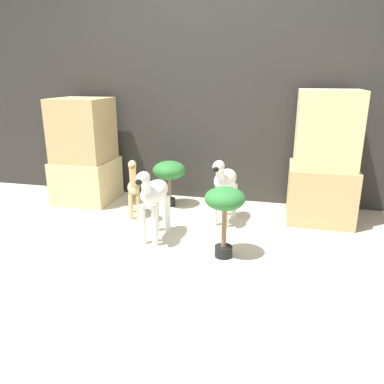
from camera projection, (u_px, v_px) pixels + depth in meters
ground_plane at (160, 259)px, 2.83m from camera, size 14.00×14.00×0.00m
wall_back at (204, 98)px, 3.96m from camera, size 6.40×0.08×2.20m
rock_pillar_left at (85, 153)px, 4.02m from camera, size 0.60×0.59×1.11m
rock_pillar_right at (324, 161)px, 3.47m from camera, size 0.60×0.59×1.21m
zebra_right at (224, 183)px, 3.44m from camera, size 0.24×0.52×0.64m
zebra_left at (153, 196)px, 3.07m from camera, size 0.21×0.52×0.64m
giraffe_figurine at (133, 187)px, 3.59m from camera, size 0.24×0.41×0.60m
potted_palm_front at (169, 172)px, 3.89m from camera, size 0.34×0.34×0.48m
potted_palm_back at (225, 204)px, 2.76m from camera, size 0.30×0.30×0.55m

